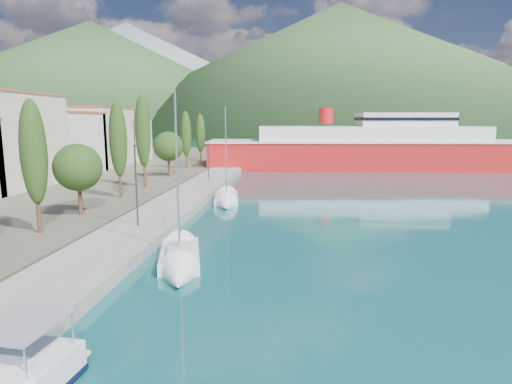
# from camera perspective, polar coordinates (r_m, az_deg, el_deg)

# --- Properties ---
(ground) EXTENTS (1400.00, 1400.00, 0.00)m
(ground) POSITION_cam_1_polar(r_m,az_deg,el_deg) (137.08, 4.32, 5.87)
(ground) COLOR #135255
(quay) EXTENTS (5.00, 88.00, 0.80)m
(quay) POSITION_cam_1_polar(r_m,az_deg,el_deg) (45.19, -9.93, -1.19)
(quay) COLOR gray
(quay) RESTS_ON ground
(hills_far) EXTENTS (1480.00, 900.00, 180.00)m
(hills_far) POSITION_cam_1_polar(r_m,az_deg,el_deg) (653.43, 18.16, 15.10)
(hills_far) COLOR slate
(hills_far) RESTS_ON ground
(hills_near) EXTENTS (1010.00, 520.00, 115.00)m
(hills_near) POSITION_cam_1_polar(r_m,az_deg,el_deg) (402.75, 19.86, 14.75)
(hills_near) COLOR #32542B
(hills_near) RESTS_ON ground
(town_buildings) EXTENTS (9.20, 69.20, 11.30)m
(town_buildings) POSITION_cam_1_polar(r_m,az_deg,el_deg) (64.16, -27.65, 5.66)
(town_buildings) COLOR beige
(town_buildings) RESTS_ON land_strip
(tree_row) EXTENTS (4.22, 61.65, 11.07)m
(tree_row) POSITION_cam_1_polar(r_m,az_deg,el_deg) (51.41, -15.48, 6.02)
(tree_row) COLOR #47301E
(tree_row) RESTS_ON land_strip
(lamp_posts) EXTENTS (0.15, 49.41, 6.06)m
(lamp_posts) POSITION_cam_1_polar(r_m,az_deg,el_deg) (34.21, -15.03, 1.46)
(lamp_posts) COLOR #2D2D33
(lamp_posts) RESTS_ON quay
(sailboat_near) EXTENTS (4.22, 8.23, 11.35)m
(sailboat_near) POSITION_cam_1_polar(r_m,az_deg,el_deg) (25.57, -10.20, -9.76)
(sailboat_near) COLOR silver
(sailboat_near) RESTS_ON ground
(sailboat_mid) EXTENTS (3.44, 7.84, 11.14)m
(sailboat_mid) POSITION_cam_1_polar(r_m,az_deg,el_deg) (44.57, -4.02, -1.33)
(sailboat_mid) COLOR silver
(sailboat_mid) RESTS_ON ground
(ferry) EXTENTS (58.69, 16.56, 11.51)m
(ferry) POSITION_cam_1_polar(r_m,az_deg,el_deg) (80.44, 15.04, 5.51)
(ferry) COLOR red
(ferry) RESTS_ON ground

